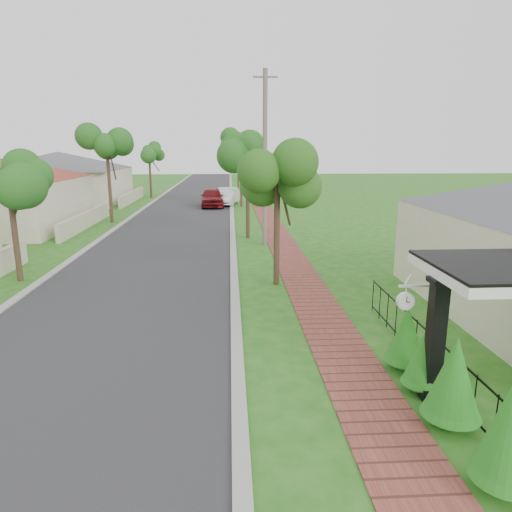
# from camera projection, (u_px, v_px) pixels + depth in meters

# --- Properties ---
(ground) EXTENTS (160.00, 160.00, 0.00)m
(ground) POSITION_uv_depth(u_px,v_px,m) (209.00, 378.00, 10.03)
(ground) COLOR #1E6117
(ground) RESTS_ON ground
(road) EXTENTS (7.00, 120.00, 0.02)m
(road) POSITION_uv_depth(u_px,v_px,m) (176.00, 227.00, 29.29)
(road) COLOR #28282B
(road) RESTS_ON ground
(kerb_right) EXTENTS (0.30, 120.00, 0.10)m
(kerb_right) POSITION_uv_depth(u_px,v_px,m) (232.00, 226.00, 29.49)
(kerb_right) COLOR #9E9E99
(kerb_right) RESTS_ON ground
(kerb_left) EXTENTS (0.30, 120.00, 0.10)m
(kerb_left) POSITION_uv_depth(u_px,v_px,m) (118.00, 227.00, 29.09)
(kerb_left) COLOR #9E9E99
(kerb_left) RESTS_ON ground
(sidewalk) EXTENTS (1.50, 120.00, 0.03)m
(sidewalk) POSITION_uv_depth(u_px,v_px,m) (272.00, 226.00, 29.64)
(sidewalk) COLOR brown
(sidewalk) RESTS_ON ground
(porch_post) EXTENTS (0.48, 0.48, 2.52)m
(porch_post) POSITION_uv_depth(u_px,v_px,m) (435.00, 345.00, 9.06)
(porch_post) COLOR black
(porch_post) RESTS_ON ground
(picket_fence) EXTENTS (0.03, 8.02, 1.00)m
(picket_fence) POSITION_uv_depth(u_px,v_px,m) (428.00, 350.00, 10.18)
(picket_fence) COLOR black
(picket_fence) RESTS_ON ground
(street_trees) EXTENTS (10.70, 37.65, 5.89)m
(street_trees) POSITION_uv_depth(u_px,v_px,m) (185.00, 153.00, 34.90)
(street_trees) COLOR #382619
(street_trees) RESTS_ON ground
(hedge_row) EXTENTS (0.92, 4.70, 1.95)m
(hedge_row) POSITION_uv_depth(u_px,v_px,m) (448.00, 380.00, 8.29)
(hedge_row) COLOR #125E16
(hedge_row) RESTS_ON ground
(far_house_grey) EXTENTS (15.56, 15.56, 4.60)m
(far_house_grey) POSITION_uv_depth(u_px,v_px,m) (60.00, 177.00, 41.69)
(far_house_grey) COLOR beige
(far_house_grey) RESTS_ON ground
(parked_car_red) EXTENTS (2.13, 4.77, 1.59)m
(parked_car_red) POSITION_uv_depth(u_px,v_px,m) (212.00, 197.00, 38.95)
(parked_car_red) COLOR maroon
(parked_car_red) RESTS_ON ground
(parked_car_white) EXTENTS (2.38, 4.70, 1.48)m
(parked_car_white) POSITION_uv_depth(u_px,v_px,m) (227.00, 196.00, 40.31)
(parked_car_white) COLOR white
(parked_car_white) RESTS_ON ground
(near_tree) EXTENTS (1.85, 1.85, 4.74)m
(near_tree) POSITION_uv_depth(u_px,v_px,m) (277.00, 182.00, 16.08)
(near_tree) COLOR #382619
(near_tree) RESTS_ON ground
(utility_pole) EXTENTS (1.20, 0.24, 8.67)m
(utility_pole) POSITION_uv_depth(u_px,v_px,m) (265.00, 159.00, 22.87)
(utility_pole) COLOR #726359
(utility_pole) RESTS_ON ground
(station_clock) EXTENTS (0.64, 0.13, 0.53)m
(station_clock) POSITION_uv_depth(u_px,v_px,m) (406.00, 300.00, 9.22)
(station_clock) COLOR white
(station_clock) RESTS_ON ground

